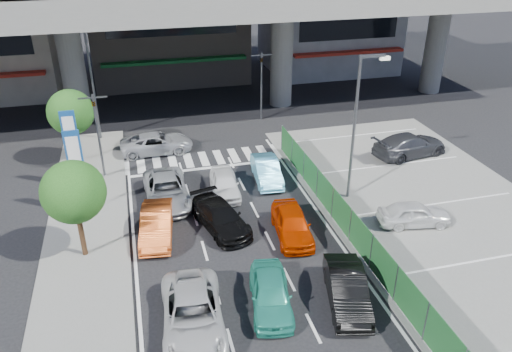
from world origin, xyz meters
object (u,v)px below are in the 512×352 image
object	(u,v)px
signboard_near	(75,161)
taxi_orange_right	(292,224)
street_lamp_right	(358,117)
taxi_orange_left	(157,224)
parked_sedan_white	(414,214)
parked_sedan_dgrey	(410,145)
tree_near	(74,192)
taxi_teal_mid	(271,293)
street_lamp_left	(94,73)
sedan_black_mid	(221,217)
sedan_white_front_mid	(225,183)
wagon_silver_front_left	(166,190)
crossing_wagon_silver	(157,143)
signboard_far	(71,139)
tree_far	(71,112)
traffic_cone	(332,204)
hatch_black_mid_right	(347,289)
traffic_light_right	(261,69)
traffic_light_left	(95,116)
kei_truck_front_right	(267,170)
sedan_white_mid_left	(193,314)

from	to	relation	value
signboard_near	taxi_orange_right	distance (m)	11.32
street_lamp_right	taxi_orange_left	xyz separation A→B (m)	(-10.81, -1.22, -4.08)
parked_sedan_white	parked_sedan_dgrey	world-z (taller)	parked_sedan_dgrey
tree_near	taxi_orange_left	bearing A→B (deg)	13.04
taxi_teal_mid	street_lamp_left	bearing A→B (deg)	119.18
taxi_teal_mid	sedan_black_mid	distance (m)	6.20
taxi_orange_left	sedan_white_front_mid	bearing A→B (deg)	47.26
sedan_black_mid	wagon_silver_front_left	size ratio (longest dim) A/B	0.88
sedan_white_front_mid	crossing_wagon_silver	size ratio (longest dim) A/B	0.79
sedan_black_mid	parked_sedan_white	xyz separation A→B (m)	(9.50, -2.21, 0.04)
taxi_teal_mid	sedan_white_front_mid	size ratio (longest dim) A/B	1.04
taxi_teal_mid	sedan_white_front_mid	bearing A→B (deg)	99.76
signboard_far	parked_sedan_white	xyz separation A→B (m)	(16.63, -8.48, -2.38)
tree_far	traffic_cone	size ratio (longest dim) A/B	7.60
tree_far	hatch_black_mid_right	bearing A→B (deg)	-55.80
traffic_light_right	sedan_black_mid	distance (m)	15.82
street_lamp_left	parked_sedan_white	bearing A→B (deg)	-45.25
taxi_orange_left	hatch_black_mid_right	bearing A→B (deg)	-36.42
traffic_light_right	parked_sedan_white	xyz separation A→B (m)	(3.53, -16.49, -3.26)
street_lamp_left	traffic_light_left	bearing A→B (deg)	-88.80
kei_truck_front_right	traffic_cone	world-z (taller)	kei_truck_front_right
traffic_light_left	parked_sedan_dgrey	world-z (taller)	traffic_light_left
taxi_orange_left	parked_sedan_dgrey	bearing A→B (deg)	24.83
street_lamp_right	crossing_wagon_silver	size ratio (longest dim) A/B	1.69
traffic_light_left	tree_far	xyz separation A→B (m)	(-1.60, 2.50, -0.55)
crossing_wagon_silver	parked_sedan_dgrey	world-z (taller)	parked_sedan_dgrey
parked_sedan_white	wagon_silver_front_left	bearing A→B (deg)	74.52
traffic_light_right	traffic_light_left	bearing A→B (deg)	-149.11
traffic_light_left	parked_sedan_dgrey	size ratio (longest dim) A/B	1.02
traffic_light_right	street_lamp_left	xyz separation A→B (m)	(-11.83, -1.00, 0.83)
crossing_wagon_silver	traffic_cone	size ratio (longest dim) A/B	7.48
sedan_white_mid_left	taxi_orange_left	size ratio (longest dim) A/B	1.19
signboard_near	hatch_black_mid_right	bearing A→B (deg)	-43.25
street_lamp_right	tree_far	size ratio (longest dim) A/B	1.67
tree_far	traffic_cone	bearing A→B (deg)	-35.59
tree_near	wagon_silver_front_left	distance (m)	6.43
signboard_far	traffic_cone	size ratio (longest dim) A/B	7.44
sedan_white_mid_left	taxi_teal_mid	distance (m)	3.19
sedan_white_mid_left	crossing_wagon_silver	distance (m)	16.63
tree_near	sedan_black_mid	xyz separation A→B (m)	(6.53, 0.72, -2.75)
kei_truck_front_right	signboard_far	bearing A→B (deg)	175.09
signboard_far	hatch_black_mid_right	size ratio (longest dim) A/B	1.13
street_lamp_left	wagon_silver_front_left	xyz separation A→B (m)	(3.49, -9.91, -4.08)
parked_sedan_white	tree_near	bearing A→B (deg)	94.40
tree_near	street_lamp_left	bearing A→B (deg)	87.24
sedan_white_front_mid	crossing_wagon_silver	bearing A→B (deg)	120.14
sedan_white_mid_left	parked_sedan_dgrey	world-z (taller)	parked_sedan_dgrey
street_lamp_left	tree_far	xyz separation A→B (m)	(-1.47, -3.50, -1.38)
traffic_light_left	crossing_wagon_silver	world-z (taller)	traffic_light_left
traffic_cone	sedan_white_front_mid	bearing A→B (deg)	147.82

